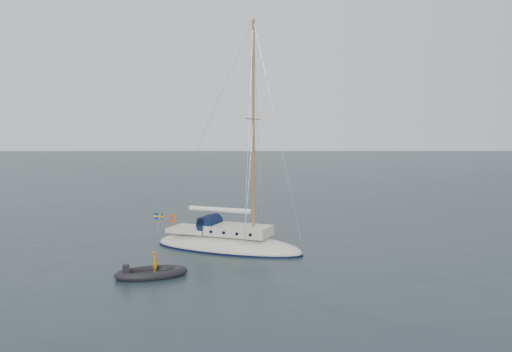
{
  "coord_description": "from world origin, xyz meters",
  "views": [
    {
      "loc": [
        -1.57,
        -29.12,
        6.64
      ],
      "look_at": [
        -1.32,
        0.0,
        4.09
      ],
      "focal_mm": 35.0,
      "sensor_mm": 36.0,
      "label": 1
    }
  ],
  "objects": [
    {
      "name": "ground",
      "position": [
        0.0,
        0.0,
        0.0
      ],
      "size": [
        300.0,
        300.0,
        0.0
      ],
      "primitive_type": "plane",
      "color": "black",
      "rests_on": "ground"
    },
    {
      "name": "rib",
      "position": [
        -6.23,
        -6.58,
        0.2
      ],
      "size": [
        3.36,
        1.53,
        1.2
      ],
      "rotation": [
        0.0,
        0.0,
        0.31
      ],
      "color": "black",
      "rests_on": "ground"
    },
    {
      "name": "sailboat",
      "position": [
        -2.94,
        -1.25,
        1.0
      ],
      "size": [
        9.31,
        2.79,
        13.26
      ],
      "rotation": [
        0.0,
        0.0,
        -0.38
      ],
      "color": "silver",
      "rests_on": "ground"
    },
    {
      "name": "dinghy",
      "position": [
        -3.46,
        -1.15,
        0.19
      ],
      "size": [
        3.0,
        1.35,
        0.43
      ],
      "rotation": [
        0.0,
        0.0,
        0.19
      ],
      "color": "#4A4A4E",
      "rests_on": "ground"
    }
  ]
}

